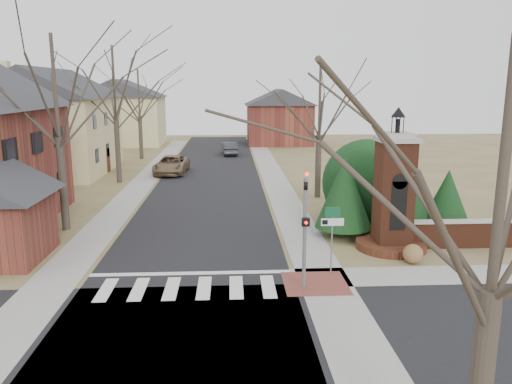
{
  "coord_description": "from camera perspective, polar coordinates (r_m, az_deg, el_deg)",
  "views": [
    {
      "loc": [
        1.62,
        -16.67,
        7.37
      ],
      "look_at": [
        2.81,
        6.0,
        2.53
      ],
      "focal_mm": 35.0,
      "sensor_mm": 36.0,
      "label": 1
    }
  ],
  "objects": [
    {
      "name": "sidewalk_left",
      "position": [
        39.95,
        -12.79,
        1.11
      ],
      "size": [
        2.0,
        60.0,
        0.02
      ],
      "primitive_type": "cube",
      "color": "gray",
      "rests_on": "ground"
    },
    {
      "name": "brick_gate_monument",
      "position": [
        23.47,
        15.41,
        -1.22
      ],
      "size": [
        3.2,
        3.2,
        6.47
      ],
      "color": "#572A19",
      "rests_on": "ground"
    },
    {
      "name": "sidewalk_right_main",
      "position": [
        39.52,
        2.24,
        1.29
      ],
      "size": [
        2.0,
        60.0,
        0.02
      ],
      "primitive_type": "cube",
      "color": "gray",
      "rests_on": "ground"
    },
    {
      "name": "bare_tree_0",
      "position": [
        27.08,
        -22.07,
        11.87
      ],
      "size": [
        8.05,
        8.05,
        11.15
      ],
      "color": "#473D33",
      "rests_on": "ground"
    },
    {
      "name": "evergreen_mass",
      "position": [
        27.64,
        12.53,
        1.39
      ],
      "size": [
        4.8,
        4.8,
        4.8
      ],
      "primitive_type": "sphere",
      "color": "black",
      "rests_on": "ground"
    },
    {
      "name": "main_street",
      "position": [
        39.39,
        -5.32,
        1.21
      ],
      "size": [
        8.0,
        70.0,
        0.01
      ],
      "primitive_type": "cube",
      "color": "black",
      "rests_on": "ground"
    },
    {
      "name": "cross_street",
      "position": [
        15.61,
        -8.96,
        -16.27
      ],
      "size": [
        120.0,
        8.0,
        0.01
      ],
      "primitive_type": "cube",
      "color": "black",
      "rests_on": "ground"
    },
    {
      "name": "house_distant_left",
      "position": [
        66.16,
        -15.08,
        8.92
      ],
      "size": [
        10.8,
        8.8,
        8.53
      ],
      "color": "beige",
      "rests_on": "ground"
    },
    {
      "name": "ground",
      "position": [
        18.29,
        -8.0,
        -11.84
      ],
      "size": [
        120.0,
        120.0,
        0.0
      ],
      "primitive_type": "plane",
      "color": "brown",
      "rests_on": "ground"
    },
    {
      "name": "sign_post",
      "position": [
        19.83,
        8.69,
        -3.97
      ],
      "size": [
        0.9,
        0.07,
        2.75
      ],
      "color": "slate",
      "rests_on": "ground"
    },
    {
      "name": "bare_tree_3",
      "position": [
        33.2,
        7.32,
        10.76
      ],
      "size": [
        7.0,
        7.0,
        9.7
      ],
      "color": "#473D33",
      "rests_on": "ground"
    },
    {
      "name": "house_distant_right",
      "position": [
        65.08,
        2.64,
        8.74
      ],
      "size": [
        8.8,
        8.8,
        7.3
      ],
      "color": "brown",
      "rests_on": "ground"
    },
    {
      "name": "curb_apron",
      "position": [
        19.4,
        6.77,
        -10.34
      ],
      "size": [
        2.4,
        2.4,
        0.02
      ],
      "primitive_type": "cube",
      "color": "brown",
      "rests_on": "ground"
    },
    {
      "name": "bare_tree_2",
      "position": [
        52.47,
        -13.29,
        11.34
      ],
      "size": [
        7.35,
        7.35,
        10.19
      ],
      "color": "#473D33",
      "rests_on": "ground"
    },
    {
      "name": "evergreen_near",
      "position": [
        24.84,
        10.04,
        0.07
      ],
      "size": [
        2.8,
        2.8,
        4.1
      ],
      "color": "#473D33",
      "rests_on": "ground"
    },
    {
      "name": "bare_tree_4",
      "position": [
        8.89,
        26.63,
        4.22
      ],
      "size": [
        6.65,
        6.65,
        9.21
      ],
      "color": "#473D33",
      "rests_on": "ground"
    },
    {
      "name": "distant_car",
      "position": [
        54.55,
        -3.02,
        5.0
      ],
      "size": [
        1.8,
        4.37,
        1.41
      ],
      "primitive_type": "imported",
      "rotation": [
        0.0,
        0.0,
        3.22
      ],
      "color": "#34363B",
      "rests_on": "ground"
    },
    {
      "name": "crosswalk_zone",
      "position": [
        19.02,
        -7.8,
        -10.84
      ],
      "size": [
        8.0,
        2.2,
        0.02
      ],
      "primitive_type": "cube",
      "color": "silver",
      "rests_on": "ground"
    },
    {
      "name": "traffic_signal_pole",
      "position": [
        18.09,
        5.63,
        -3.35
      ],
      "size": [
        0.28,
        0.41,
        4.5
      ],
      "color": "slate",
      "rests_on": "ground"
    },
    {
      "name": "bare_tree_1",
      "position": [
        39.62,
        -15.97,
        12.54
      ],
      "size": [
        8.4,
        8.4,
        11.64
      ],
      "color": "#473D33",
      "rests_on": "ground"
    },
    {
      "name": "dry_shrub_right",
      "position": [
        22.23,
        17.5,
        -6.76
      ],
      "size": [
        0.84,
        0.84,
        0.84
      ],
      "primitive_type": "sphere",
      "color": "brown",
      "rests_on": "ground"
    },
    {
      "name": "brick_garden_wall",
      "position": [
        25.6,
        24.84,
        -4.3
      ],
      "size": [
        7.5,
        0.5,
        1.3
      ],
      "color": "#572A19",
      "rests_on": "ground"
    },
    {
      "name": "dry_shrub_left",
      "position": [
        23.46,
        14.53,
        -5.77
      ],
      "size": [
        0.7,
        0.7,
        0.7
      ],
      "primitive_type": "sphere",
      "color": "brown",
      "rests_on": "ground"
    },
    {
      "name": "evergreen_mid",
      "position": [
        26.83,
        16.37,
        1.3
      ],
      "size": [
        3.4,
        3.4,
        4.7
      ],
      "color": "#473D33",
      "rests_on": "ground"
    },
    {
      "name": "house_stucco_left",
      "position": [
        46.29,
        -22.29,
        7.71
      ],
      "size": [
        9.8,
        12.8,
        9.28
      ],
      "color": "beige",
      "rests_on": "ground"
    },
    {
      "name": "pickup_truck",
      "position": [
        43.33,
        -9.64,
        3.09
      ],
      "size": [
        2.85,
        5.62,
        1.52
      ],
      "primitive_type": "imported",
      "rotation": [
        0.0,
        0.0,
        -0.06
      ],
      "color": "brown",
      "rests_on": "ground"
    },
    {
      "name": "stop_bar",
      "position": [
        20.41,
        -7.45,
        -9.21
      ],
      "size": [
        8.0,
        0.35,
        0.02
      ],
      "primitive_type": "cube",
      "color": "silver",
      "rests_on": "ground"
    },
    {
      "name": "evergreen_far",
      "position": [
        26.79,
        21.02,
        -0.56
      ],
      "size": [
        2.4,
        2.4,
        3.3
      ],
      "color": "#473D33",
      "rests_on": "ground"
    }
  ]
}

